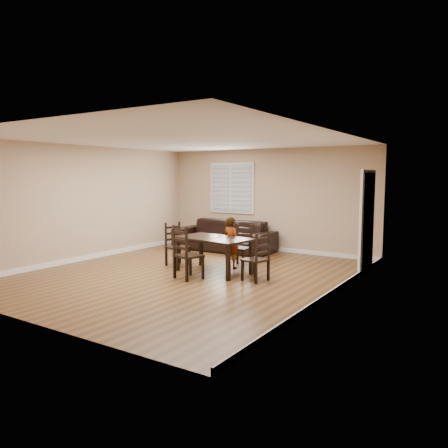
{
  "coord_description": "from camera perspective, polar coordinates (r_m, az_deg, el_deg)",
  "views": [
    {
      "loc": [
        5.33,
        -6.91,
        1.99
      ],
      "look_at": [
        0.48,
        0.62,
        1.0
      ],
      "focal_mm": 35.0,
      "sensor_mm": 36.0,
      "label": 1
    }
  ],
  "objects": [
    {
      "name": "napkin",
      "position": [
        9.07,
        -0.64,
        -1.64
      ],
      "size": [
        0.33,
        0.33,
        0.0
      ],
      "primitive_type": "cube",
      "rotation": [
        0.0,
        0.0,
        0.2
      ],
      "color": "beige",
      "rests_on": "dining_table"
    },
    {
      "name": "dining_table",
      "position": [
        8.96,
        -1.38,
        -2.33
      ],
      "size": [
        1.67,
        1.09,
        0.73
      ],
      "rotation": [
        0.0,
        0.0,
        -0.14
      ],
      "color": "black",
      "rests_on": "ground"
    },
    {
      "name": "chair_left",
      "position": [
        9.83,
        -6.47,
        -2.82
      ],
      "size": [
        0.5,
        0.52,
        0.96
      ],
      "rotation": [
        0.0,
        0.0,
        1.32
      ],
      "color": "black",
      "rests_on": "ground"
    },
    {
      "name": "child",
      "position": [
        9.39,
        0.95,
        -2.46
      ],
      "size": [
        0.45,
        0.34,
        1.11
      ],
      "primitive_type": "imported",
      "rotation": [
        0.0,
        0.0,
        2.95
      ],
      "color": "gray",
      "rests_on": "ground"
    },
    {
      "name": "room",
      "position": [
        8.84,
        -3.96,
        5.11
      ],
      "size": [
        6.04,
        7.04,
        2.72
      ],
      "color": "tan",
      "rests_on": "ground"
    },
    {
      "name": "sofa",
      "position": [
        11.66,
        -0.03,
        -1.53
      ],
      "size": [
        2.75,
        1.1,
        0.8
      ],
      "primitive_type": "imported",
      "rotation": [
        0.0,
        0.0,
        0.01
      ],
      "color": "black",
      "rests_on": "ground"
    },
    {
      "name": "ground",
      "position": [
        8.94,
        -4.74,
        -6.56
      ],
      "size": [
        7.0,
        7.0,
        0.0
      ],
      "primitive_type": "plane",
      "color": "brown",
      "rests_on": "ground"
    },
    {
      "name": "chair_right",
      "position": [
        8.25,
        4.72,
        -4.65
      ],
      "size": [
        0.47,
        0.49,
        0.93
      ],
      "rotation": [
        0.0,
        0.0,
        -1.77
      ],
      "color": "black",
      "rests_on": "ground"
    },
    {
      "name": "chair_near",
      "position": [
        9.75,
        2.49,
        -2.96
      ],
      "size": [
        0.42,
        0.4,
        0.93
      ],
      "rotation": [
        0.0,
        0.0,
        -0.02
      ],
      "color": "black",
      "rests_on": "ground"
    },
    {
      "name": "donut",
      "position": [
        9.06,
        -0.54,
        -1.52
      ],
      "size": [
        0.09,
        0.09,
        0.03
      ],
      "color": "#B27440",
      "rests_on": "napkin"
    },
    {
      "name": "chair_far",
      "position": [
        8.41,
        -5.34,
        -4.09
      ],
      "size": [
        0.58,
        0.56,
        1.05
      ],
      "rotation": [
        0.0,
        0.0,
        2.85
      ],
      "color": "black",
      "rests_on": "ground"
    }
  ]
}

